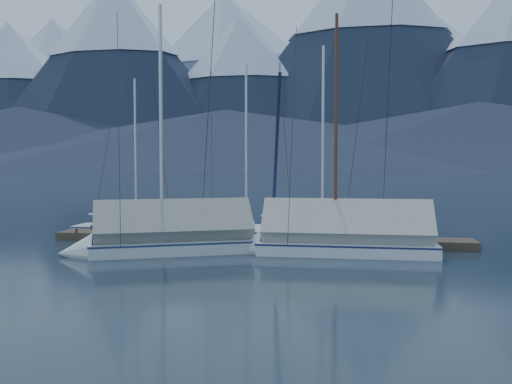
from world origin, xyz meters
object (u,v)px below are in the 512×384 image
at_px(sailboat_open_mid, 256,232).
at_px(person, 410,220).
at_px(sailboat_open_right, 333,234).
at_px(sailboat_covered_near, 331,240).
at_px(sailboat_covered_far, 158,240).
at_px(sailboat_open_left, 145,231).

relative_size(sailboat_open_mid, person, 5.76).
height_order(sailboat_open_right, sailboat_covered_near, sailboat_covered_near).
bearing_deg(sailboat_covered_far, person, 19.29).
relative_size(sailboat_open_right, sailboat_covered_near, 0.96).
xyz_separation_m(sailboat_open_mid, sailboat_open_right, (3.63, -0.19, 0.01)).
bearing_deg(sailboat_open_right, sailboat_covered_near, -88.69).
bearing_deg(sailboat_open_mid, sailboat_open_left, -176.03).
distance_m(sailboat_open_mid, person, 7.26).
xyz_separation_m(sailboat_open_mid, sailboat_covered_far, (-2.76, -5.63, 0.35)).
height_order(sailboat_open_left, sailboat_open_mid, sailboat_open_mid).
relative_size(sailboat_open_left, sailboat_covered_far, 0.80).
distance_m(sailboat_open_left, sailboat_open_mid, 5.46).
bearing_deg(sailboat_open_left, sailboat_covered_near, -23.99).
distance_m(sailboat_open_left, person, 12.45).
bearing_deg(person, sailboat_covered_near, 111.48).
xyz_separation_m(sailboat_open_left, sailboat_covered_far, (2.68, -5.26, 0.36)).
height_order(sailboat_open_left, sailboat_open_right, sailboat_open_right).
bearing_deg(sailboat_covered_far, sailboat_open_left, 117.03).
xyz_separation_m(sailboat_open_left, sailboat_covered_near, (9.17, -4.08, 0.35)).
distance_m(sailboat_covered_near, person, 3.84).
xyz_separation_m(sailboat_open_left, sailboat_open_right, (9.07, 0.19, 0.02)).
height_order(sailboat_covered_far, person, sailboat_covered_far).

